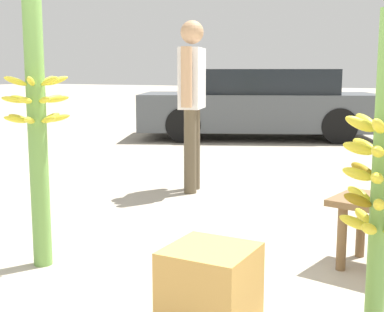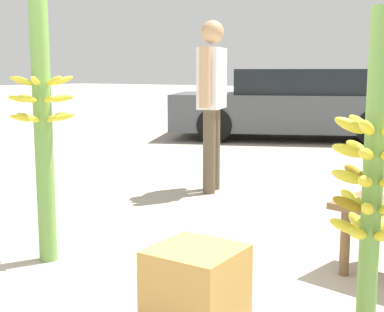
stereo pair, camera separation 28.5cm
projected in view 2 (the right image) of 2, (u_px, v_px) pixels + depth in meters
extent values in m
cylinder|color=#6B9E47|center=(43.00, 131.00, 3.39)|extent=(0.12, 0.12, 1.70)
ellipsoid|color=gold|center=(35.00, 81.00, 3.22)|extent=(0.12, 0.15, 0.08)
ellipsoid|color=gold|center=(54.00, 81.00, 3.27)|extent=(0.16, 0.05, 0.08)
ellipsoid|color=gold|center=(62.00, 81.00, 3.37)|extent=(0.13, 0.14, 0.08)
ellipsoid|color=gold|center=(54.00, 80.00, 3.46)|extent=(0.06, 0.16, 0.08)
ellipsoid|color=gold|center=(38.00, 80.00, 3.46)|extent=(0.15, 0.11, 0.08)
ellipsoid|color=gold|center=(23.00, 81.00, 3.37)|extent=(0.16, 0.09, 0.08)
ellipsoid|color=gold|center=(21.00, 81.00, 3.27)|extent=(0.08, 0.16, 0.08)
ellipsoid|color=gold|center=(44.00, 98.00, 3.49)|extent=(0.13, 0.14, 0.06)
ellipsoid|color=gold|center=(27.00, 98.00, 3.43)|extent=(0.15, 0.05, 0.06)
ellipsoid|color=gold|center=(21.00, 99.00, 3.32)|extent=(0.12, 0.15, 0.06)
ellipsoid|color=gold|center=(30.00, 99.00, 3.24)|extent=(0.08, 0.16, 0.06)
ellipsoid|color=gold|center=(49.00, 99.00, 3.26)|extent=(0.16, 0.09, 0.06)
ellipsoid|color=gold|center=(62.00, 99.00, 3.35)|extent=(0.15, 0.11, 0.06)
ellipsoid|color=gold|center=(59.00, 98.00, 3.46)|extent=(0.06, 0.16, 0.06)
ellipsoid|color=gold|center=(63.00, 117.00, 3.39)|extent=(0.14, 0.12, 0.07)
ellipsoid|color=gold|center=(58.00, 116.00, 3.49)|extent=(0.04, 0.15, 0.07)
ellipsoid|color=gold|center=(42.00, 116.00, 3.50)|extent=(0.14, 0.13, 0.07)
ellipsoid|color=gold|center=(26.00, 117.00, 3.43)|extent=(0.16, 0.07, 0.07)
ellipsoid|color=gold|center=(22.00, 118.00, 3.32)|extent=(0.10, 0.15, 0.07)
ellipsoid|color=gold|center=(34.00, 119.00, 3.26)|extent=(0.10, 0.15, 0.07)
ellipsoid|color=gold|center=(53.00, 119.00, 3.29)|extent=(0.16, 0.07, 0.07)
cylinder|color=#6B9E47|center=(373.00, 176.00, 2.44)|extent=(0.09, 0.09, 1.51)
ellipsoid|color=gold|center=(350.00, 125.00, 2.42)|extent=(0.17, 0.11, 0.11)
ellipsoid|color=gold|center=(367.00, 128.00, 2.32)|extent=(0.06, 0.16, 0.11)
ellipsoid|color=gold|center=(384.00, 124.00, 2.49)|extent=(0.06, 0.16, 0.11)
ellipsoid|color=gold|center=(359.00, 123.00, 2.51)|extent=(0.16, 0.13, 0.11)
ellipsoid|color=gold|center=(348.00, 151.00, 2.44)|extent=(0.16, 0.12, 0.09)
ellipsoid|color=gold|center=(366.00, 154.00, 2.33)|extent=(0.06, 0.16, 0.09)
ellipsoid|color=gold|center=(382.00, 148.00, 2.51)|extent=(0.06, 0.16, 0.09)
ellipsoid|color=gold|center=(357.00, 148.00, 2.53)|extent=(0.16, 0.13, 0.09)
ellipsoid|color=gold|center=(380.00, 173.00, 2.53)|extent=(0.05, 0.16, 0.09)
ellipsoid|color=olive|center=(355.00, 173.00, 2.54)|extent=(0.16, 0.13, 0.09)
ellipsoid|color=gold|center=(347.00, 177.00, 2.45)|extent=(0.16, 0.12, 0.09)
ellipsoid|color=gold|center=(365.00, 181.00, 2.35)|extent=(0.05, 0.16, 0.09)
ellipsoid|color=gold|center=(352.00, 199.00, 2.55)|extent=(0.17, 0.11, 0.10)
ellipsoid|color=olive|center=(347.00, 204.00, 2.46)|extent=(0.16, 0.14, 0.10)
ellipsoid|color=gold|center=(367.00, 209.00, 2.36)|extent=(0.07, 0.16, 0.10)
ellipsoid|color=gold|center=(375.00, 198.00, 2.56)|extent=(0.07, 0.16, 0.10)
ellipsoid|color=gold|center=(382.00, 224.00, 2.56)|extent=(0.09, 0.17, 0.10)
ellipsoid|color=gold|center=(357.00, 222.00, 2.59)|extent=(0.15, 0.15, 0.10)
ellipsoid|color=gold|center=(345.00, 226.00, 2.51)|extent=(0.17, 0.09, 0.10)
ellipsoid|color=gold|center=(358.00, 233.00, 2.40)|extent=(0.09, 0.17, 0.10)
ellipsoid|color=gold|center=(384.00, 236.00, 2.37)|extent=(0.15, 0.15, 0.10)
cylinder|color=brown|center=(214.00, 149.00, 5.59)|extent=(0.16, 0.16, 0.86)
cylinder|color=brown|center=(209.00, 152.00, 5.40)|extent=(0.16, 0.16, 0.86)
cube|color=white|center=(212.00, 78.00, 5.38)|extent=(0.33, 0.49, 0.61)
cylinder|color=tan|center=(219.00, 77.00, 5.65)|extent=(0.13, 0.13, 0.58)
cylinder|color=tan|center=(205.00, 77.00, 5.11)|extent=(0.13, 0.13, 0.58)
sphere|color=tan|center=(212.00, 32.00, 5.31)|extent=(0.23, 0.23, 0.23)
cylinder|color=brown|center=(369.00, 231.00, 3.46)|extent=(0.06, 0.06, 0.41)
cylinder|color=brown|center=(345.00, 243.00, 3.23)|extent=(0.06, 0.06, 0.41)
cube|color=#4C5156|center=(291.00, 112.00, 9.89)|extent=(4.67, 3.42, 0.66)
cube|color=black|center=(302.00, 81.00, 9.78)|extent=(2.84, 2.48, 0.44)
cylinder|color=black|center=(215.00, 125.00, 9.32)|extent=(0.64, 0.44, 0.62)
cylinder|color=black|center=(223.00, 117.00, 10.91)|extent=(0.64, 0.44, 0.62)
cylinder|color=black|center=(374.00, 127.00, 8.92)|extent=(0.64, 0.44, 0.62)
cylinder|color=black|center=(359.00, 119.00, 10.51)|extent=(0.64, 0.44, 0.62)
cube|color=#C69347|center=(196.00, 288.00, 2.56)|extent=(0.40, 0.40, 0.40)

